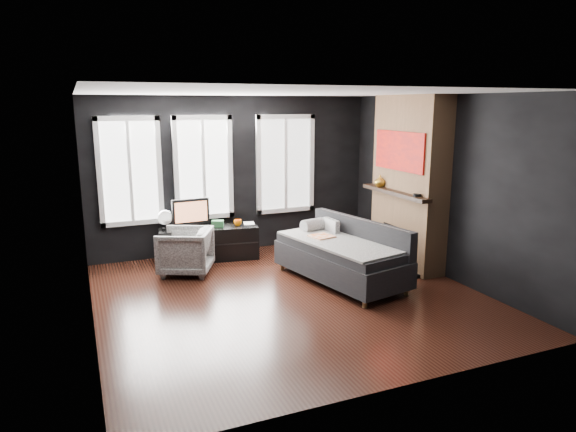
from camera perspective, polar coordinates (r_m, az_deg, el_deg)
name	(u,v)px	position (r m, az deg, el deg)	size (l,w,h in m)	color
floor	(290,296)	(7.07, 0.19, -8.90)	(5.00, 5.00, 0.00)	black
ceiling	(290,93)	(6.59, 0.21, 13.56)	(5.00, 5.00, 0.00)	white
wall_back	(234,175)	(9.02, -6.00, 4.57)	(5.00, 0.02, 2.70)	black
wall_left	(85,214)	(6.19, -21.66, 0.18)	(0.02, 5.00, 2.70)	black
wall_right	(444,187)	(7.99, 16.98, 3.10)	(0.02, 5.00, 2.70)	black
windows	(208,115)	(8.79, -8.93, 11.03)	(4.00, 0.16, 1.76)	white
fireplace	(409,182)	(8.34, 13.30, 3.67)	(0.70, 1.62, 2.70)	#93724C
sofa	(341,252)	(7.53, 5.86, -4.01)	(1.04, 2.09, 0.90)	#242426
stripe_pillow	(332,230)	(7.98, 4.87, -1.57)	(0.08, 0.35, 0.35)	gray
armchair	(185,249)	(8.03, -11.35, -3.62)	(0.75, 0.70, 0.77)	white
media_console	(209,243)	(8.71, -8.77, -3.00)	(1.62, 0.51, 0.56)	black
monitor	(191,212)	(8.56, -10.76, 0.49)	(0.62, 0.13, 0.56)	black
desk_fan	(165,220)	(8.56, -13.49, -0.41)	(0.23, 0.23, 0.33)	gray
mug	(238,222)	(8.66, -5.61, -0.65)	(0.13, 0.10, 0.13)	orange
book	(244,217)	(8.75, -4.95, -0.13)	(0.18, 0.02, 0.24)	#B3A190
storage_box	(218,224)	(8.63, -7.82, -0.84)	(0.20, 0.12, 0.11)	#2B6537
mantel_vase	(380,181)	(8.57, 10.18, 3.84)	(0.18, 0.19, 0.18)	gold
mantel_clock	(417,195)	(7.77, 14.13, 2.26)	(0.12, 0.12, 0.04)	black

